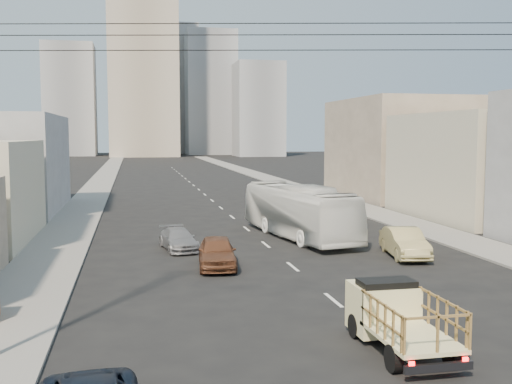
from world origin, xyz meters
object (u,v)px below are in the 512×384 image
object	(u,v)px
sedan_grey	(178,239)
sedan_tan	(405,243)
city_bus	(298,211)
flatbed_pickup	(398,313)
sedan_brown	(217,252)

from	to	relation	value
sedan_grey	sedan_tan	bearing A→B (deg)	-29.12
city_bus	flatbed_pickup	bearing A→B (deg)	-106.52
flatbed_pickup	sedan_tan	distance (m)	14.00
flatbed_pickup	sedan_tan	xyz separation A→B (m)	(6.21, 12.54, -0.34)
flatbed_pickup	sedan_grey	xyz separation A→B (m)	(-5.20, 16.90, -0.51)
city_bus	sedan_brown	world-z (taller)	city_bus
city_bus	sedan_brown	distance (m)	9.61
sedan_brown	sedan_tan	world-z (taller)	sedan_tan
flatbed_pickup	sedan_tan	size ratio (longest dim) A/B	0.96
sedan_tan	city_bus	bearing A→B (deg)	128.43
city_bus	sedan_tan	bearing A→B (deg)	-70.53
city_bus	sedan_tan	size ratio (longest dim) A/B	2.56
sedan_brown	sedan_grey	bearing A→B (deg)	112.74
city_bus	sedan_brown	bearing A→B (deg)	-139.18
flatbed_pickup	sedan_brown	distance (m)	12.63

